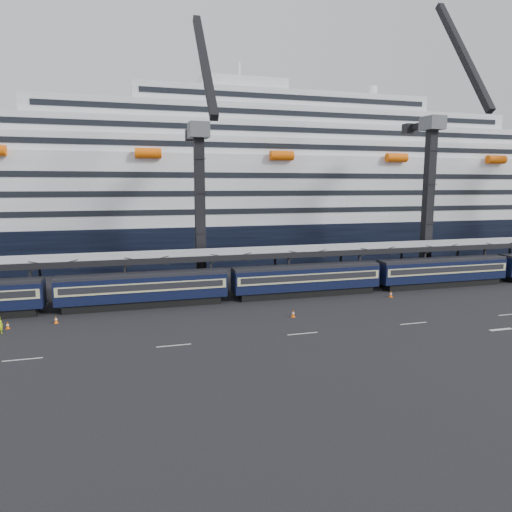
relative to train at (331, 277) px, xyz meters
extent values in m
plane|color=black|center=(4.65, -10.00, -2.20)|extent=(260.00, 260.00, 0.00)
cube|color=beige|center=(-33.35, -14.00, -2.19)|extent=(3.00, 0.15, 0.02)
cube|color=beige|center=(-21.35, -14.00, -2.19)|extent=(3.00, 0.15, 0.02)
cube|color=beige|center=(-9.35, -14.00, -2.19)|extent=(3.00, 0.15, 0.02)
cube|color=beige|center=(2.65, -14.00, -2.19)|extent=(3.00, 0.15, 0.02)
cube|color=beige|center=(14.65, -14.00, -2.19)|extent=(3.00, 0.15, 0.02)
cube|color=beige|center=(9.65, -18.00, -2.19)|extent=(2.50, 0.40, 0.02)
cube|color=black|center=(-23.35, 0.00, -1.75)|extent=(17.48, 2.40, 0.90)
cube|color=black|center=(-23.35, 0.00, 0.05)|extent=(19.00, 2.80, 2.70)
cube|color=#C1BD89|center=(-23.35, 0.00, 0.35)|extent=(18.62, 2.92, 1.05)
cube|color=black|center=(-23.35, 0.00, 0.40)|extent=(17.86, 2.98, 0.70)
cube|color=black|center=(-23.35, 0.00, 1.55)|extent=(19.00, 2.50, 0.35)
cube|color=black|center=(-3.35, 0.00, -1.75)|extent=(17.48, 2.40, 0.90)
cube|color=black|center=(-3.35, 0.00, 0.05)|extent=(19.00, 2.80, 2.70)
cube|color=#C1BD89|center=(-3.35, 0.00, 0.35)|extent=(18.62, 2.92, 1.05)
cube|color=black|center=(-3.35, 0.00, 0.40)|extent=(17.86, 2.98, 0.70)
cube|color=black|center=(-3.35, 0.00, 1.55)|extent=(19.00, 2.50, 0.35)
cube|color=black|center=(16.65, 0.00, -1.75)|extent=(17.48, 2.40, 0.90)
cube|color=black|center=(16.65, 0.00, 0.05)|extent=(19.00, 2.80, 2.70)
cube|color=#C1BD89|center=(16.65, 0.00, 0.35)|extent=(18.62, 2.92, 1.05)
cube|color=black|center=(16.65, 0.00, 0.40)|extent=(17.86, 2.98, 0.70)
cube|color=black|center=(16.65, 0.00, 1.55)|extent=(19.00, 2.50, 0.35)
cube|color=gray|center=(4.65, 4.00, 3.20)|extent=(130.00, 6.00, 0.25)
cube|color=black|center=(4.65, 1.00, 2.90)|extent=(130.00, 0.25, 0.70)
cube|color=black|center=(4.65, 7.00, 2.90)|extent=(130.00, 0.25, 0.70)
cube|color=black|center=(-35.35, 1.20, 0.50)|extent=(0.25, 0.25, 5.40)
cube|color=black|center=(-35.35, 6.80, 0.50)|extent=(0.25, 0.25, 5.40)
cube|color=black|center=(-25.35, 1.20, 0.50)|extent=(0.25, 0.25, 5.40)
cube|color=black|center=(-25.35, 6.80, 0.50)|extent=(0.25, 0.25, 5.40)
cube|color=black|center=(-15.35, 1.20, 0.50)|extent=(0.25, 0.25, 5.40)
cube|color=black|center=(-15.35, 6.80, 0.50)|extent=(0.25, 0.25, 5.40)
cube|color=black|center=(-5.35, 1.20, 0.50)|extent=(0.25, 0.25, 5.40)
cube|color=black|center=(-5.35, 6.80, 0.50)|extent=(0.25, 0.25, 5.40)
cube|color=black|center=(4.65, 1.20, 0.50)|extent=(0.25, 0.25, 5.40)
cube|color=black|center=(4.65, 6.80, 0.50)|extent=(0.25, 0.25, 5.40)
cube|color=black|center=(14.65, 1.20, 0.50)|extent=(0.25, 0.25, 5.40)
cube|color=black|center=(14.65, 6.80, 0.50)|extent=(0.25, 0.25, 5.40)
cube|color=black|center=(24.65, 1.20, 0.50)|extent=(0.25, 0.25, 5.40)
cube|color=black|center=(24.65, 6.80, 0.50)|extent=(0.25, 0.25, 5.40)
cube|color=black|center=(34.65, 6.80, 0.50)|extent=(0.25, 0.25, 5.40)
cube|color=black|center=(4.65, 36.00, 1.30)|extent=(200.00, 28.00, 7.00)
cube|color=silver|center=(4.65, 36.00, 10.80)|extent=(190.00, 26.88, 12.00)
cube|color=silver|center=(4.65, 36.00, 18.30)|extent=(160.00, 24.64, 3.00)
cube|color=black|center=(4.65, 23.63, 18.30)|extent=(153.60, 0.12, 0.90)
cube|color=silver|center=(4.65, 36.00, 21.30)|extent=(124.00, 21.84, 3.00)
cube|color=black|center=(4.65, 25.03, 21.30)|extent=(119.04, 0.12, 0.90)
cube|color=silver|center=(4.65, 36.00, 24.30)|extent=(90.00, 19.04, 3.00)
cube|color=black|center=(4.65, 26.43, 24.30)|extent=(86.40, 0.12, 0.90)
cube|color=silver|center=(4.65, 36.00, 27.30)|extent=(56.00, 16.24, 3.00)
cube|color=black|center=(4.65, 27.83, 27.30)|extent=(53.76, 0.12, 0.90)
cube|color=silver|center=(-3.35, 36.00, 29.80)|extent=(16.00, 12.00, 2.50)
cylinder|color=silver|center=(24.65, 36.00, 30.30)|extent=(2.80, 2.80, 3.00)
cylinder|color=#FF6108|center=(-21.35, 21.96, 16.60)|extent=(4.00, 1.60, 1.60)
cylinder|color=#FF6108|center=(0.65, 21.96, 16.60)|extent=(4.00, 1.60, 1.60)
cylinder|color=#FF6108|center=(22.65, 21.96, 16.60)|extent=(4.00, 1.60, 1.60)
cylinder|color=#FF6108|center=(44.65, 21.96, 16.60)|extent=(4.00, 1.60, 1.60)
cube|color=#505358|center=(-15.35, 9.00, -1.20)|extent=(4.50, 4.50, 2.00)
cube|color=black|center=(-15.35, 9.00, 8.80)|extent=(1.30, 1.30, 18.00)
cube|color=#505358|center=(-15.35, 9.00, 18.80)|extent=(2.60, 3.20, 2.00)
cube|color=black|center=(-15.35, 3.21, 25.69)|extent=(0.90, 12.26, 14.37)
cube|color=black|center=(-15.35, 11.52, 18.80)|extent=(0.90, 5.04, 0.90)
cube|color=black|center=(-15.35, 14.04, 18.60)|extent=(2.20, 1.60, 1.60)
cube|color=#505358|center=(19.65, 8.00, -1.20)|extent=(4.50, 4.50, 2.00)
cube|color=black|center=(19.65, 8.00, 9.80)|extent=(1.30, 1.30, 20.00)
cube|color=#505358|center=(19.65, 8.00, 20.80)|extent=(2.60, 3.20, 2.00)
cube|color=black|center=(19.65, 2.26, 28.99)|extent=(0.90, 12.21, 16.90)
cube|color=black|center=(19.65, 10.80, 20.80)|extent=(0.90, 5.60, 0.90)
cube|color=black|center=(19.65, 13.60, 20.60)|extent=(2.20, 1.60, 1.60)
cube|color=#FF6108|center=(-32.21, -4.19, -2.18)|extent=(0.38, 0.38, 0.04)
cone|color=#FF6108|center=(-32.21, -4.19, -1.80)|extent=(0.32, 0.32, 0.71)
cylinder|color=white|center=(-32.21, -4.19, -1.80)|extent=(0.27, 0.27, 0.12)
cube|color=#FF6108|center=(-36.49, -4.85, -2.18)|extent=(0.35, 0.35, 0.04)
cone|color=#FF6108|center=(-36.49, -4.85, -1.83)|extent=(0.30, 0.30, 0.67)
cylinder|color=white|center=(-36.49, -4.85, -1.83)|extent=(0.25, 0.25, 0.11)
cube|color=#FF6108|center=(-8.30, -8.58, -2.18)|extent=(0.39, 0.39, 0.04)
cone|color=#FF6108|center=(-8.30, -8.58, -1.79)|extent=(0.33, 0.33, 0.75)
cylinder|color=white|center=(-8.30, -8.58, -1.79)|extent=(0.28, 0.28, 0.12)
cube|color=#FF6108|center=(6.47, -3.68, -2.18)|extent=(0.41, 0.41, 0.04)
cone|color=#FF6108|center=(6.47, -3.68, -1.77)|extent=(0.35, 0.35, 0.78)
cylinder|color=white|center=(6.47, -3.68, -1.77)|extent=(0.29, 0.29, 0.13)
camera|label=1|loc=(-24.67, -52.59, 11.62)|focal=32.00mm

